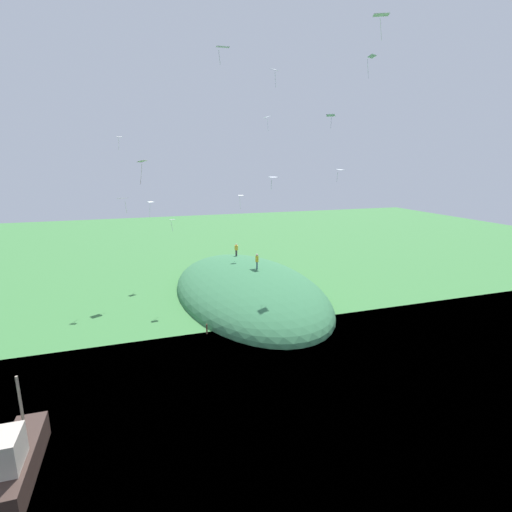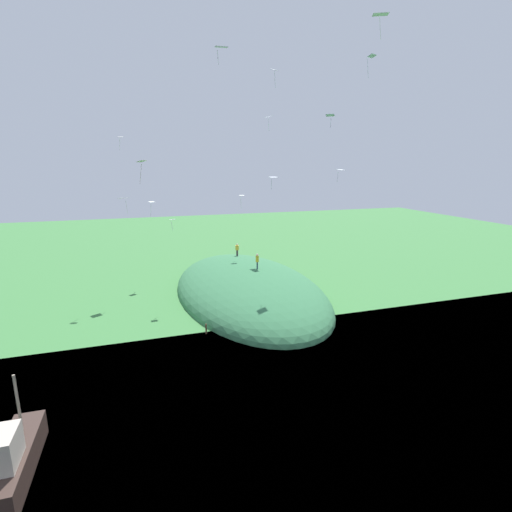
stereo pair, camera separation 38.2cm
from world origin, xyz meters
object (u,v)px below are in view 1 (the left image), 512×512
at_px(kite_5, 119,138).
at_px(kite_9, 274,71).
at_px(kite_10, 172,221).
at_px(kite_6, 150,203).
at_px(kite_1, 223,47).
at_px(kite_13, 268,117).
at_px(person_near_shore, 257,259).
at_px(kite_11, 123,199).
at_px(boat_on_lake, 17,461).
at_px(kite_4, 331,116).
at_px(kite_12, 371,58).
at_px(kite_0, 340,170).
at_px(kite_2, 142,163).
at_px(kite_7, 273,178).
at_px(person_on_hilltop, 236,248).
at_px(mooring_post, 207,329).
at_px(kite_8, 241,197).
at_px(kite_3, 381,16).

bearing_deg(kite_5, kite_9, -139.74).
distance_m(kite_5, kite_10, 12.42).
bearing_deg(kite_6, kite_1, -169.64).
bearing_deg(kite_13, kite_10, 123.66).
bearing_deg(person_near_shore, kite_11, 71.37).
xyz_separation_m(kite_6, kite_13, (0.25, -16.13, 11.12)).
distance_m(boat_on_lake, kite_9, 32.48).
relative_size(person_near_shore, kite_6, 0.89).
xyz_separation_m(kite_4, kite_10, (10.93, 12.77, -9.99)).
distance_m(kite_5, kite_12, 28.62).
relative_size(person_near_shore, kite_13, 0.91).
distance_m(kite_0, kite_5, 25.65).
height_order(kite_6, kite_12, kite_12).
bearing_deg(kite_2, kite_7, -74.19).
distance_m(kite_6, kite_7, 18.20).
relative_size(kite_4, kite_13, 0.57).
relative_size(person_on_hilltop, kite_0, 1.25).
bearing_deg(person_near_shore, kite_9, 174.01).
distance_m(kite_1, kite_6, 26.87).
height_order(person_near_shore, kite_6, kite_6).
bearing_deg(boat_on_lake, kite_5, 170.86).
height_order(kite_0, kite_11, kite_0).
distance_m(kite_9, kite_13, 19.19).
bearing_deg(kite_9, mooring_post, 102.14).
distance_m(kite_4, kite_5, 25.28).
distance_m(kite_9, kite_11, 21.94).
height_order(kite_9, kite_13, kite_9).
height_order(kite_12, kite_13, kite_12).
bearing_deg(boat_on_lake, mooring_post, 139.46).
distance_m(kite_8, mooring_post, 21.92).
distance_m(boat_on_lake, kite_10, 26.90).
bearing_deg(kite_7, person_on_hilltop, 3.35).
distance_m(kite_0, kite_6, 24.23).
height_order(kite_2, mooring_post, kite_2).
height_order(kite_4, kite_10, kite_4).
relative_size(kite_3, kite_10, 1.44).
height_order(person_near_shore, kite_12, kite_12).
height_order(person_near_shore, kite_8, kite_8).
xyz_separation_m(boat_on_lake, mooring_post, (13.45, -11.97, -0.55)).
bearing_deg(kite_2, kite_9, -93.98).
distance_m(kite_2, kite_11, 12.89).
xyz_separation_m(person_on_hilltop, kite_2, (-16.04, 12.47, 11.51)).
xyz_separation_m(person_on_hilltop, kite_10, (-8.31, 9.44, 5.45)).
relative_size(person_on_hilltop, kite_13, 0.85).
distance_m(person_on_hilltop, kite_7, 15.89).
distance_m(kite_0, kite_4, 9.39).
xyz_separation_m(person_near_shore, kite_6, (10.21, 11.12, 5.93)).
bearing_deg(kite_12, kite_10, 55.60).
height_order(boat_on_lake, kite_0, kite_0).
xyz_separation_m(kite_0, kite_10, (4.47, 17.73, -5.32)).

